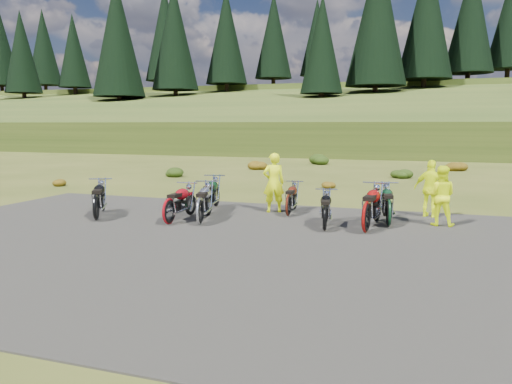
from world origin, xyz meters
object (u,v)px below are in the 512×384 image
(motorcycle_0, at_px, (97,221))
(person_middle, at_px, (274,184))
(motorcycle_3, at_px, (200,226))
(motorcycle_7, at_px, (388,227))

(motorcycle_0, bearing_deg, person_middle, -85.03)
(motorcycle_0, relative_size, motorcycle_3, 1.00)
(motorcycle_3, distance_m, motorcycle_7, 5.20)
(person_middle, bearing_deg, motorcycle_7, 137.05)
(motorcycle_3, relative_size, person_middle, 1.14)
(motorcycle_3, bearing_deg, person_middle, -42.19)
(motorcycle_0, height_order, motorcycle_7, motorcycle_0)
(motorcycle_0, distance_m, person_middle, 5.47)
(motorcycle_7, height_order, person_middle, person_middle)
(motorcycle_3, height_order, motorcycle_7, motorcycle_3)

